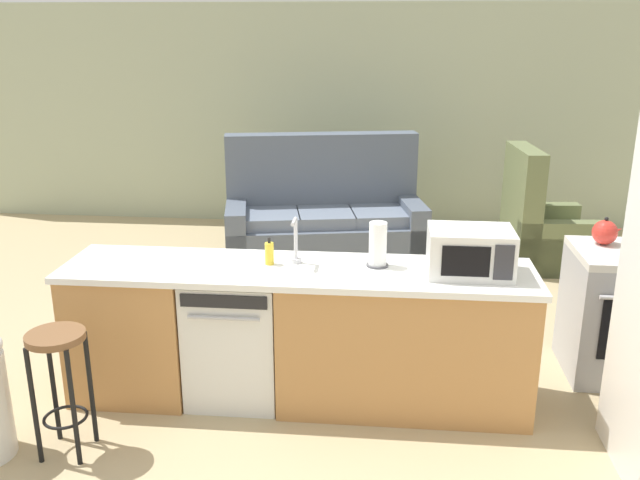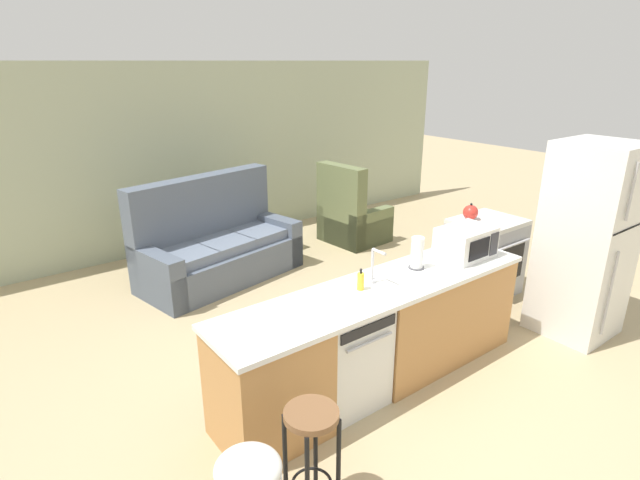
{
  "view_description": "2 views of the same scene",
  "coord_description": "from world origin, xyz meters",
  "px_view_note": "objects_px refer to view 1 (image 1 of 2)",
  "views": [
    {
      "loc": [
        0.68,
        -3.91,
        2.33
      ],
      "look_at": [
        0.29,
        0.08,
        1.06
      ],
      "focal_mm": 38.0,
      "sensor_mm": 36.0,
      "label": 1
    },
    {
      "loc": [
        -2.44,
        -2.6,
        2.6
      ],
      "look_at": [
        0.11,
        0.76,
        1.08
      ],
      "focal_mm": 28.0,
      "sensor_mm": 36.0,
      "label": 2
    }
  ],
  "objects_px": {
    "bar_stool": "(59,367)",
    "armchair": "(539,231)",
    "couch": "(324,220)",
    "soap_bottle": "(269,253)",
    "dishwasher": "(236,335)",
    "stove_range": "(626,313)",
    "paper_towel_roll": "(378,245)",
    "microwave": "(470,252)",
    "kettle": "(605,232)"
  },
  "relations": [
    {
      "from": "stove_range",
      "to": "bar_stool",
      "type": "relative_size",
      "value": 1.22
    },
    {
      "from": "stove_range",
      "to": "kettle",
      "type": "height_order",
      "value": "kettle"
    },
    {
      "from": "stove_range",
      "to": "microwave",
      "type": "distance_m",
      "value": 1.41
    },
    {
      "from": "soap_bottle",
      "to": "dishwasher",
      "type": "bearing_deg",
      "value": -167.14
    },
    {
      "from": "dishwasher",
      "to": "soap_bottle",
      "type": "bearing_deg",
      "value": 12.86
    },
    {
      "from": "soap_bottle",
      "to": "couch",
      "type": "height_order",
      "value": "couch"
    },
    {
      "from": "bar_stool",
      "to": "armchair",
      "type": "relative_size",
      "value": 0.62
    },
    {
      "from": "microwave",
      "to": "kettle",
      "type": "relative_size",
      "value": 2.44
    },
    {
      "from": "soap_bottle",
      "to": "bar_stool",
      "type": "height_order",
      "value": "soap_bottle"
    },
    {
      "from": "microwave",
      "to": "kettle",
      "type": "distance_m",
      "value": 1.2
    },
    {
      "from": "kettle",
      "to": "couch",
      "type": "distance_m",
      "value": 3.11
    },
    {
      "from": "kettle",
      "to": "couch",
      "type": "height_order",
      "value": "couch"
    },
    {
      "from": "paper_towel_roll",
      "to": "couch",
      "type": "xyz_separation_m",
      "value": [
        -0.59,
        2.78,
        -0.64
      ]
    },
    {
      "from": "paper_towel_roll",
      "to": "kettle",
      "type": "bearing_deg",
      "value": 21.17
    },
    {
      "from": "kettle",
      "to": "microwave",
      "type": "bearing_deg",
      "value": -145.41
    },
    {
      "from": "paper_towel_roll",
      "to": "soap_bottle",
      "type": "distance_m",
      "value": 0.68
    },
    {
      "from": "dishwasher",
      "to": "soap_bottle",
      "type": "relative_size",
      "value": 4.77
    },
    {
      "from": "paper_towel_roll",
      "to": "armchair",
      "type": "relative_size",
      "value": 0.24
    },
    {
      "from": "dishwasher",
      "to": "armchair",
      "type": "height_order",
      "value": "armchair"
    },
    {
      "from": "dishwasher",
      "to": "couch",
      "type": "height_order",
      "value": "couch"
    },
    {
      "from": "soap_bottle",
      "to": "microwave",
      "type": "bearing_deg",
      "value": -2.4
    },
    {
      "from": "paper_towel_roll",
      "to": "bar_stool",
      "type": "relative_size",
      "value": 0.38
    },
    {
      "from": "paper_towel_roll",
      "to": "bar_stool",
      "type": "bearing_deg",
      "value": -154.9
    },
    {
      "from": "microwave",
      "to": "bar_stool",
      "type": "xyz_separation_m",
      "value": [
        -2.28,
        -0.72,
        -0.5
      ]
    },
    {
      "from": "couch",
      "to": "armchair",
      "type": "relative_size",
      "value": 1.78
    },
    {
      "from": "stove_range",
      "to": "paper_towel_roll",
      "type": "distance_m",
      "value": 1.86
    },
    {
      "from": "microwave",
      "to": "couch",
      "type": "distance_m",
      "value": 3.15
    },
    {
      "from": "bar_stool",
      "to": "armchair",
      "type": "height_order",
      "value": "armchair"
    },
    {
      "from": "stove_range",
      "to": "paper_towel_roll",
      "type": "bearing_deg",
      "value": -164.72
    },
    {
      "from": "dishwasher",
      "to": "couch",
      "type": "xyz_separation_m",
      "value": [
        0.3,
        2.86,
        -0.03
      ]
    },
    {
      "from": "soap_bottle",
      "to": "bar_stool",
      "type": "bearing_deg",
      "value": -143.54
    },
    {
      "from": "microwave",
      "to": "soap_bottle",
      "type": "xyz_separation_m",
      "value": [
        -1.23,
        0.05,
        -0.07
      ]
    },
    {
      "from": "dishwasher",
      "to": "bar_stool",
      "type": "xyz_separation_m",
      "value": [
        -0.83,
        -0.73,
        0.11
      ]
    },
    {
      "from": "paper_towel_roll",
      "to": "armchair",
      "type": "xyz_separation_m",
      "value": [
        1.6,
        2.74,
        -0.69
      ]
    },
    {
      "from": "stove_range",
      "to": "paper_towel_roll",
      "type": "relative_size",
      "value": 3.19
    },
    {
      "from": "soap_bottle",
      "to": "couch",
      "type": "relative_size",
      "value": 0.08
    },
    {
      "from": "bar_stool",
      "to": "armchair",
      "type": "distance_m",
      "value": 4.87
    },
    {
      "from": "couch",
      "to": "bar_stool",
      "type": "bearing_deg",
      "value": -107.5
    },
    {
      "from": "kettle",
      "to": "bar_stool",
      "type": "height_order",
      "value": "kettle"
    },
    {
      "from": "stove_range",
      "to": "microwave",
      "type": "relative_size",
      "value": 1.8
    },
    {
      "from": "dishwasher",
      "to": "stove_range",
      "type": "distance_m",
      "value": 2.66
    },
    {
      "from": "armchair",
      "to": "microwave",
      "type": "bearing_deg",
      "value": -110.34
    },
    {
      "from": "stove_range",
      "to": "bar_stool",
      "type": "bearing_deg",
      "value": -159.62
    },
    {
      "from": "armchair",
      "to": "paper_towel_roll",
      "type": "bearing_deg",
      "value": -120.29
    },
    {
      "from": "dishwasher",
      "to": "paper_towel_roll",
      "type": "xyz_separation_m",
      "value": [
        0.89,
        0.08,
        0.62
      ]
    },
    {
      "from": "dishwasher",
      "to": "stove_range",
      "type": "bearing_deg",
      "value": 11.91
    },
    {
      "from": "armchair",
      "to": "soap_bottle",
      "type": "bearing_deg",
      "value": -129.37
    },
    {
      "from": "kettle",
      "to": "armchair",
      "type": "xyz_separation_m",
      "value": [
        0.06,
        2.14,
        -0.64
      ]
    },
    {
      "from": "stove_range",
      "to": "armchair",
      "type": "xyz_separation_m",
      "value": [
        -0.1,
        2.27,
        -0.1
      ]
    },
    {
      "from": "dishwasher",
      "to": "couch",
      "type": "bearing_deg",
      "value": 84.02
    }
  ]
}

